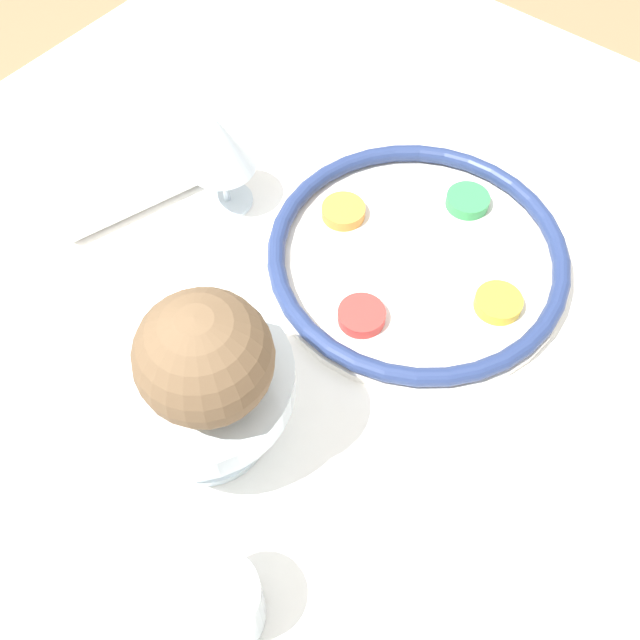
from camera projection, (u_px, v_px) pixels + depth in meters
name	position (u px, v px, depth m)	size (l,w,h in m)	color
ground_plane	(285.00, 523.00, 1.40)	(8.00, 8.00, 0.00)	#99704C
dining_table	(276.00, 445.00, 1.11)	(1.30, 1.06, 0.71)	white
seder_plate	(417.00, 256.00, 0.84)	(0.34, 0.34, 0.03)	silver
wine_glass	(219.00, 146.00, 0.83)	(0.08, 0.08, 0.13)	silver
fruit_stand	(198.00, 387.00, 0.66)	(0.18, 0.18, 0.11)	silver
orange_fruit	(199.00, 370.00, 0.59)	(0.08, 0.08, 0.08)	orange
coconut	(204.00, 358.00, 0.58)	(0.11, 0.11, 0.11)	brown
napkin_roll	(131.00, 198.00, 0.88)	(0.17, 0.09, 0.04)	white
cup_far	(218.00, 605.00, 0.61)	(0.07, 0.07, 0.08)	silver
fork_right	(631.00, 451.00, 0.72)	(0.07, 0.20, 0.01)	silver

